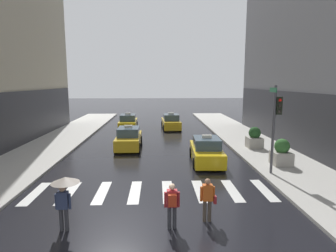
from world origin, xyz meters
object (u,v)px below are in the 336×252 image
Objects in this scene: taxi_fourth at (128,123)px; taxi_third at (171,122)px; planter_mid_block at (254,138)px; taxi_second at (129,139)px; traffic_light_pole at (276,117)px; taxi_lead at (206,151)px; pedestrian_with_umbrella at (64,189)px; planter_near_corner at (282,153)px; pedestrian_with_backpack at (172,203)px; pedestrian_with_handbag at (208,197)px.

taxi_third is at bearing 0.92° from taxi_fourth.
taxi_third is 2.89× the size of planter_mid_block.
taxi_third is at bearing 67.21° from taxi_second.
traffic_light_pole reaches higher than taxi_second.
pedestrian_with_umbrella reaches higher than taxi_lead.
planter_near_corner is at bearing -67.54° from taxi_third.
taxi_second is 2.84× the size of planter_mid_block.
planter_near_corner and planter_mid_block have the same top height.
taxi_lead is 13.32m from taxi_third.
pedestrian_with_backpack is (3.67, -0.03, -0.54)m from pedestrian_with_umbrella.
pedestrian_with_umbrella is at bearing -146.72° from planter_near_corner.
traffic_light_pole is at bearing -126.69° from planter_near_corner.
taxi_third is at bearing 96.95° from taxi_lead.
taxi_second is 2.76× the size of pedestrian_with_handbag.
taxi_third is 2.80× the size of pedestrian_with_handbag.
traffic_light_pole reaches higher than pedestrian_with_handbag.
pedestrian_with_backpack is at bearing -0.43° from pedestrian_with_umbrella.
taxi_lead is at bearing 139.30° from traffic_light_pole.
pedestrian_with_umbrella is 1.18× the size of pedestrian_with_handbag.
pedestrian_with_handbag is at bearing -116.72° from planter_mid_block.
traffic_light_pole is 1.05× the size of taxi_fourth.
taxi_second is at bearing -83.99° from taxi_fourth.
taxi_lead is 2.79× the size of pedestrian_with_backpack.
planter_near_corner reaches higher than pedestrian_with_handbag.
traffic_light_pole reaches higher than taxi_third.
taxi_lead and taxi_second have the same top height.
taxi_third is at bearing 90.83° from pedestrian_with_handbag.
pedestrian_with_backpack is at bearing -107.76° from taxi_lead.
taxi_fourth is 2.78× the size of pedestrian_with_backpack.
taxi_fourth reaches higher than pedestrian_with_handbag.
pedestrian_with_umbrella is 3.71m from pedestrian_with_backpack.
taxi_second reaches higher than pedestrian_with_handbag.
taxi_third is 2.89× the size of planter_near_corner.
traffic_light_pole is 2.47× the size of pedestrian_with_umbrella.
taxi_second is 9.68m from planter_mid_block.
taxi_fourth is 21.40m from pedestrian_with_umbrella.
taxi_fourth is 14.44m from planter_mid_block.
taxi_second is at bearing 150.43° from planter_near_corner.
pedestrian_with_backpack is (-1.04, -21.49, 0.25)m from taxi_third.
pedestrian_with_handbag is 12.40m from planter_mid_block.
pedestrian_with_backpack is 1.03× the size of planter_near_corner.
taxi_fourth is at bearing 96.01° from taxi_second.
pedestrian_with_backpack is 1.03× the size of planter_mid_block.
planter_near_corner is 1.00× the size of planter_mid_block.
taxi_third is 11.53m from planter_mid_block.
planter_mid_block is (6.92, 11.57, -0.10)m from pedestrian_with_backpack.
pedestrian_with_handbag is (4.99, -20.91, 0.21)m from taxi_fourth.
taxi_third is 21.98m from pedestrian_with_umbrella.
taxi_fourth is 2.86× the size of planter_mid_block.
taxi_lead is at bearing 164.30° from planter_near_corner.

